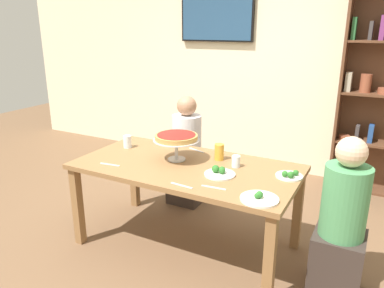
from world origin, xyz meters
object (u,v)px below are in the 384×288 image
at_px(dining_table, 186,174).
at_px(diner_head_east, 341,229).
at_px(salad_plate_spare, 220,173).
at_px(cutlery_fork_near, 182,185).
at_px(salad_plate_near_diner, 290,175).
at_px(water_glass_clear_near, 236,161).
at_px(beer_glass_amber_tall, 219,152).
at_px(cutlery_knife_far, 214,187).
at_px(deep_dish_pizza_stand, 176,139).
at_px(cutlery_knife_near, 196,150).
at_px(water_glass_clear_far, 127,142).
at_px(television, 217,17).
at_px(salad_plate_far_diner, 259,198).
at_px(diner_far_left, 187,158).
at_px(cutlery_fork_far, 110,165).

xyz_separation_m(dining_table, diner_head_east, (1.21, -0.01, -0.17)).
height_order(salad_plate_spare, cutlery_fork_near, salad_plate_spare).
distance_m(salad_plate_near_diner, water_glass_clear_near, 0.44).
xyz_separation_m(beer_glass_amber_tall, cutlery_knife_far, (0.20, -0.54, -0.07)).
height_order(salad_plate_spare, water_glass_clear_near, water_glass_clear_near).
relative_size(deep_dish_pizza_stand, cutlery_knife_near, 2.14).
distance_m(dining_table, beer_glass_amber_tall, 0.34).
distance_m(salad_plate_spare, water_glass_clear_far, 1.05).
bearing_deg(cutlery_knife_near, diner_head_east, -177.55).
relative_size(deep_dish_pizza_stand, water_glass_clear_near, 4.10).
bearing_deg(salad_plate_near_diner, diner_head_east, -19.17).
height_order(salad_plate_spare, beer_glass_amber_tall, beer_glass_amber_tall).
relative_size(cutlery_fork_near, cutlery_knife_near, 1.00).
distance_m(salad_plate_near_diner, salad_plate_spare, 0.52).
bearing_deg(cutlery_fork_near, salad_plate_spare, 67.81).
bearing_deg(television, dining_table, -71.43).
bearing_deg(cutlery_fork_near, salad_plate_far_diner, 8.78).
height_order(dining_table, cutlery_knife_far, cutlery_knife_far).
bearing_deg(beer_glass_amber_tall, cutlery_fork_near, -91.33).
distance_m(television, diner_far_left, 2.00).
height_order(beer_glass_amber_tall, cutlery_fork_far, beer_glass_amber_tall).
bearing_deg(cutlery_knife_near, salad_plate_near_diner, -176.12).
distance_m(diner_head_east, water_glass_clear_far, 1.94).
relative_size(television, salad_plate_spare, 4.23).
bearing_deg(water_glass_clear_near, cutlery_fork_near, -110.95).
xyz_separation_m(diner_head_east, water_glass_clear_far, (-1.91, 0.15, 0.31)).
xyz_separation_m(cutlery_knife_near, cutlery_fork_far, (-0.45, -0.65, 0.00)).
xyz_separation_m(diner_far_left, deep_dish_pizza_stand, (0.27, -0.68, 0.44)).
xyz_separation_m(dining_table, salad_plate_spare, (0.33, -0.07, 0.10)).
xyz_separation_m(television, salad_plate_near_diner, (1.51, -1.98, -1.17)).
distance_m(diner_far_left, cutlery_knife_near, 0.55).
xyz_separation_m(deep_dish_pizza_stand, beer_glass_amber_tall, (0.31, 0.17, -0.12)).
relative_size(deep_dish_pizza_stand, cutlery_fork_near, 2.14).
distance_m(television, water_glass_clear_near, 2.51).
distance_m(television, cutlery_fork_near, 2.89).
bearing_deg(dining_table, cutlery_fork_far, -152.19).
distance_m(beer_glass_amber_tall, water_glass_clear_near, 0.21).
relative_size(television, water_glass_clear_near, 10.62).
distance_m(dining_table, water_glass_clear_near, 0.42).
height_order(dining_table, diner_far_left, diner_far_left).
relative_size(deep_dish_pizza_stand, salad_plate_far_diner, 1.52).
height_order(salad_plate_far_diner, beer_glass_amber_tall, beer_glass_amber_tall).
xyz_separation_m(diner_head_east, salad_plate_near_diner, (-0.41, 0.14, 0.27)).
distance_m(diner_head_east, salad_plate_far_diner, 0.64).
height_order(deep_dish_pizza_stand, cutlery_fork_far, deep_dish_pizza_stand).
bearing_deg(salad_plate_far_diner, dining_table, 155.17).
bearing_deg(television, diner_far_left, -77.38).
bearing_deg(deep_dish_pizza_stand, water_glass_clear_near, 9.17).
bearing_deg(beer_glass_amber_tall, water_glass_clear_far, -173.68).
height_order(diner_head_east, water_glass_clear_far, diner_head_east).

